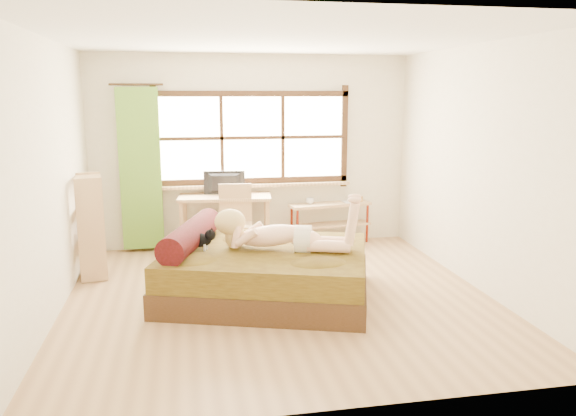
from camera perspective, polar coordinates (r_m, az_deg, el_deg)
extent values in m
plane|color=#9E754C|center=(6.15, -0.87, -9.04)|extent=(4.50, 4.50, 0.00)
plane|color=white|center=(5.78, -0.96, 16.89)|extent=(4.50, 4.50, 0.00)
plane|color=silver|center=(8.02, -3.63, 5.72)|extent=(4.50, 0.00, 4.50)
plane|color=silver|center=(3.65, 5.04, -1.36)|extent=(4.50, 0.00, 4.50)
plane|color=silver|center=(5.87, -23.12, 2.67)|extent=(0.00, 4.50, 4.50)
plane|color=silver|center=(6.57, 18.86, 3.83)|extent=(0.00, 4.50, 4.50)
cube|color=#FFEDBF|center=(8.00, -3.64, 7.15)|extent=(2.60, 0.01, 1.30)
cube|color=tan|center=(8.01, -3.51, 2.32)|extent=(2.80, 0.16, 0.04)
cube|color=#598825|center=(7.89, -14.77, 3.81)|extent=(0.55, 0.10, 2.20)
cube|color=black|center=(6.14, -2.15, -7.75)|extent=(2.54, 2.27, 0.27)
cube|color=#38290C|center=(6.06, -2.17, -5.38)|extent=(2.49, 2.22, 0.27)
cylinder|color=black|center=(6.18, -9.80, -2.71)|extent=(0.73, 1.47, 0.30)
cube|color=tan|center=(7.77, -6.44, 1.12)|extent=(1.31, 0.71, 0.04)
cube|color=tan|center=(7.67, -10.74, -2.11)|extent=(0.06, 0.06, 0.75)
cube|color=tan|center=(7.62, -2.10, -1.99)|extent=(0.06, 0.06, 0.75)
cube|color=tan|center=(8.11, -10.39, -1.35)|extent=(0.06, 0.06, 0.75)
cube|color=tan|center=(8.07, -2.23, -1.23)|extent=(0.06, 0.06, 0.75)
imported|color=black|center=(7.79, -6.50, 2.52)|extent=(0.57, 0.13, 0.33)
cube|color=tan|center=(7.40, -5.36, -1.79)|extent=(0.48, 0.48, 0.04)
cube|color=tan|center=(7.54, -5.37, 0.58)|extent=(0.44, 0.09, 0.50)
cube|color=tan|center=(7.28, -6.83, -3.99)|extent=(0.05, 0.05, 0.44)
cube|color=tan|center=(7.28, -3.85, -3.95)|extent=(0.05, 0.05, 0.44)
cube|color=tan|center=(7.65, -6.72, -3.24)|extent=(0.05, 0.05, 0.44)
cube|color=tan|center=(7.64, -3.88, -3.20)|extent=(0.05, 0.05, 0.44)
cube|color=tan|center=(8.17, 4.30, 0.36)|extent=(1.23, 0.48, 0.04)
cube|color=tan|center=(8.23, 4.26, -1.69)|extent=(1.23, 0.48, 0.03)
cylinder|color=maroon|center=(7.92, 0.97, -2.05)|extent=(0.04, 0.04, 0.60)
cylinder|color=maroon|center=(8.36, 8.05, -1.44)|extent=(0.04, 0.04, 0.60)
cylinder|color=maroon|center=(8.14, 0.38, -1.67)|extent=(0.04, 0.04, 0.60)
cylinder|color=maroon|center=(8.56, 7.31, -1.10)|extent=(0.04, 0.04, 0.60)
cube|color=#BD802F|center=(8.35, 7.13, 0.96)|extent=(0.11, 0.11, 0.08)
imported|color=gray|center=(8.09, 2.25, 0.73)|extent=(0.13, 0.13, 0.09)
imported|color=gray|center=(8.22, 5.65, 0.59)|extent=(0.18, 0.22, 0.02)
cube|color=tan|center=(7.21, -19.09, -6.14)|extent=(0.38, 0.54, 0.03)
cube|color=tan|center=(7.11, -19.29, -3.22)|extent=(0.38, 0.54, 0.03)
cube|color=tan|center=(7.02, -19.50, -0.22)|extent=(0.38, 0.54, 0.03)
cube|color=tan|center=(6.96, -19.70, 2.84)|extent=(0.38, 0.54, 0.03)
cube|color=tan|center=(6.82, -19.36, -2.19)|extent=(0.30, 0.08, 1.22)
cube|color=tan|center=(7.31, -19.42, -1.31)|extent=(0.30, 0.08, 1.22)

